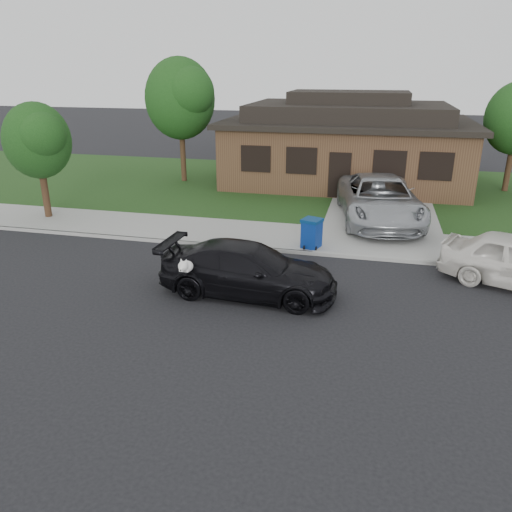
# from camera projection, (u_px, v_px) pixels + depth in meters

# --- Properties ---
(ground) EXTENTS (120.00, 120.00, 0.00)m
(ground) POSITION_uv_depth(u_px,v_px,m) (168.00, 286.00, 14.48)
(ground) COLOR black
(ground) RESTS_ON ground
(sidewalk) EXTENTS (60.00, 3.00, 0.12)m
(sidewalk) POSITION_uv_depth(u_px,v_px,m) (219.00, 232.00, 19.00)
(sidewalk) COLOR gray
(sidewalk) RESTS_ON ground
(curb) EXTENTS (60.00, 0.12, 0.12)m
(curb) POSITION_uv_depth(u_px,v_px,m) (207.00, 245.00, 17.64)
(curb) COLOR gray
(curb) RESTS_ON ground
(lawn) EXTENTS (60.00, 13.00, 0.13)m
(lawn) POSITION_uv_depth(u_px,v_px,m) (265.00, 186.00, 26.27)
(lawn) COLOR #193814
(lawn) RESTS_ON ground
(driveway) EXTENTS (4.50, 13.00, 0.14)m
(driveway) POSITION_uv_depth(u_px,v_px,m) (381.00, 208.00, 22.24)
(driveway) COLOR gray
(driveway) RESTS_ON ground
(sedan) EXTENTS (5.00, 2.46, 1.43)m
(sedan) POSITION_uv_depth(u_px,v_px,m) (248.00, 270.00, 13.75)
(sedan) COLOR black
(sedan) RESTS_ON ground
(minivan) EXTENTS (3.87, 6.70, 1.76)m
(minivan) POSITION_uv_depth(u_px,v_px,m) (380.00, 199.00, 19.80)
(minivan) COLOR #A5A8AC
(minivan) RESTS_ON driveway
(recycling_bin) EXTENTS (0.78, 0.78, 1.02)m
(recycling_bin) POSITION_uv_depth(u_px,v_px,m) (312.00, 233.00, 17.02)
(recycling_bin) COLOR navy
(recycling_bin) RESTS_ON sidewalk
(house) EXTENTS (12.60, 8.60, 4.65)m
(house) POSITION_uv_depth(u_px,v_px,m) (346.00, 143.00, 26.48)
(house) COLOR #422B1C
(house) RESTS_ON ground
(tree_0) EXTENTS (3.78, 3.60, 6.34)m
(tree_0) POSITION_uv_depth(u_px,v_px,m) (182.00, 97.00, 25.53)
(tree_0) COLOR #332114
(tree_0) RESTS_ON ground
(tree_2) EXTENTS (2.73, 2.60, 4.59)m
(tree_2) POSITION_uv_depth(u_px,v_px,m) (38.00, 140.00, 19.56)
(tree_2) COLOR #332114
(tree_2) RESTS_ON ground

